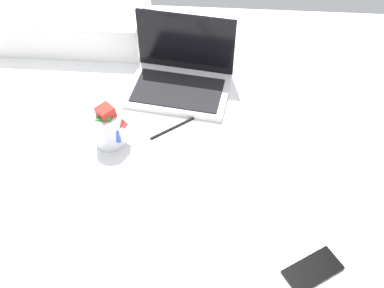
# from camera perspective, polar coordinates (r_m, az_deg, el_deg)

# --- Properties ---
(bed_mattress) EXTENTS (1.80, 1.40, 0.18)m
(bed_mattress) POSITION_cam_1_polar(r_m,az_deg,el_deg) (1.48, -4.88, 0.16)
(bed_mattress) COLOR white
(bed_mattress) RESTS_ON ground
(laptop) EXTENTS (0.36, 0.27, 0.23)m
(laptop) POSITION_cam_1_polar(r_m,az_deg,el_deg) (1.51, -1.44, 8.63)
(laptop) COLOR silver
(laptop) RESTS_ON bed_mattress
(snack_cup) EXTENTS (0.10, 0.09, 0.14)m
(snack_cup) POSITION_cam_1_polar(r_m,az_deg,el_deg) (1.33, -10.51, 2.13)
(snack_cup) COLOR silver
(snack_cup) RESTS_ON bed_mattress
(cell_phone) EXTENTS (0.15, 0.13, 0.01)m
(cell_phone) POSITION_cam_1_polar(r_m,az_deg,el_deg) (1.14, 15.18, -15.27)
(cell_phone) COLOR black
(cell_phone) RESTS_ON bed_mattress
(pillow) EXTENTS (0.52, 0.36, 0.13)m
(pillow) POSITION_cam_1_polar(r_m,az_deg,el_deg) (1.82, -14.55, 15.36)
(pillow) COLOR white
(pillow) RESTS_ON bed_mattress
(charger_cable) EXTENTS (0.14, 0.11, 0.01)m
(charger_cable) POSITION_cam_1_polar(r_m,az_deg,el_deg) (1.39, -2.34, 2.11)
(charger_cable) COLOR black
(charger_cable) RESTS_ON bed_mattress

